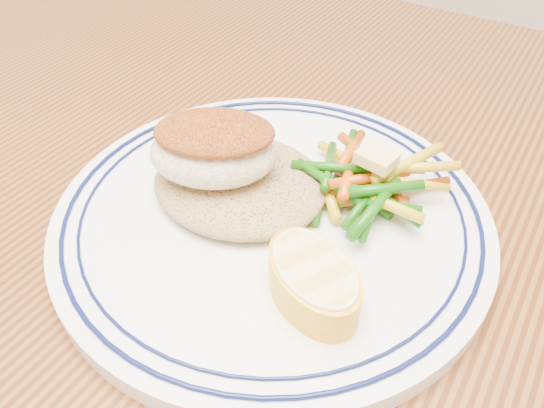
{
  "coord_description": "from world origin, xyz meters",
  "views": [
    {
      "loc": [
        0.17,
        -0.22,
        1.01
      ],
      "look_at": [
        0.02,
        0.01,
        0.77
      ],
      "focal_mm": 35.0,
      "sensor_mm": 36.0,
      "label": 1
    }
  ],
  "objects": [
    {
      "name": "dining_table",
      "position": [
        0.0,
        0.0,
        0.65
      ],
      "size": [
        1.5,
        0.9,
        0.75
      ],
      "color": "#48240E",
      "rests_on": "ground"
    },
    {
      "name": "lemon_wedge",
      "position": [
        0.08,
        -0.05,
        0.78
      ],
      "size": [
        0.09,
        0.09,
        0.03
      ],
      "color": "yellow",
      "rests_on": "plate"
    },
    {
      "name": "vegetable_pile",
      "position": [
        0.07,
        0.05,
        0.78
      ],
      "size": [
        0.11,
        0.11,
        0.03
      ],
      "color": "#16550A",
      "rests_on": "plate"
    },
    {
      "name": "rice_pilaf",
      "position": [
        -0.0,
        0.01,
        0.78
      ],
      "size": [
        0.13,
        0.11,
        0.02
      ],
      "primitive_type": "ellipsoid",
      "color": "olive",
      "rests_on": "plate"
    },
    {
      "name": "butter_pat",
      "position": [
        0.08,
        0.05,
        0.8
      ],
      "size": [
        0.03,
        0.02,
        0.01
      ],
      "primitive_type": "cube",
      "rotation": [
        0.0,
        0.0,
        -0.15
      ],
      "color": "#F3D477",
      "rests_on": "vegetable_pile"
    },
    {
      "name": "plate",
      "position": [
        0.02,
        0.01,
        0.76
      ],
      "size": [
        0.3,
        0.3,
        0.02
      ],
      "color": "white",
      "rests_on": "dining_table"
    },
    {
      "name": "fish_fillet",
      "position": [
        -0.02,
        -0.0,
        0.8
      ],
      "size": [
        0.1,
        0.09,
        0.04
      ],
      "color": "beige",
      "rests_on": "rice_pilaf"
    }
  ]
}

